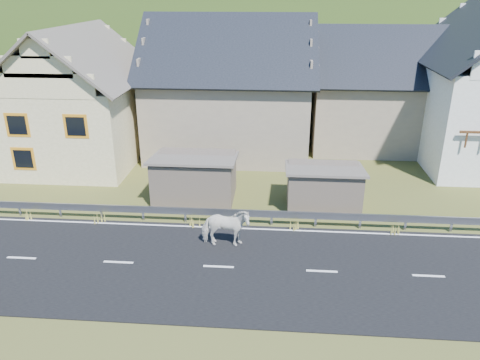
{
  "coord_description": "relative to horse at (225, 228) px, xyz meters",
  "views": [
    {
      "loc": [
        2.08,
        -15.47,
        10.11
      ],
      "look_at": [
        0.53,
        3.89,
        2.13
      ],
      "focal_mm": 35.0,
      "sensor_mm": 36.0,
      "label": 1
    }
  ],
  "objects": [
    {
      "name": "horse",
      "position": [
        0.0,
        0.0,
        0.0
      ],
      "size": [
        0.99,
        2.07,
        1.72
      ],
      "primitive_type": "imported",
      "rotation": [
        0.0,
        0.0,
        1.6
      ],
      "color": "white",
      "rests_on": "road"
    },
    {
      "name": "guardrail",
      "position": [
        -0.11,
        2.06,
        -0.34
      ],
      "size": [
        28.1,
        0.09,
        0.75
      ],
      "color": "#93969B",
      "rests_on": "ground"
    },
    {
      "name": "house_cream",
      "position": [
        -10.11,
        10.37,
        3.45
      ],
      "size": [
        7.8,
        9.8,
        8.3
      ],
      "color": "#FFECB7",
      "rests_on": "ground"
    },
    {
      "name": "mountain",
      "position": [
        4.89,
        178.38,
        -20.9
      ],
      "size": [
        440.0,
        280.0,
        260.0
      ],
      "primitive_type": "ellipsoid",
      "color": "#223D12",
      "rests_on": "ground"
    },
    {
      "name": "road",
      "position": [
        -0.11,
        -1.62,
        -0.88
      ],
      "size": [
        60.0,
        7.0,
        0.04
      ],
      "primitive_type": "cube",
      "color": "black",
      "rests_on": "ground"
    },
    {
      "name": "conifer_patch",
      "position": [
        -55.11,
        108.38,
        5.1
      ],
      "size": [
        76.0,
        50.0,
        28.0
      ],
      "primitive_type": "ellipsoid",
      "color": "black",
      "rests_on": "ground"
    },
    {
      "name": "house_stone_b",
      "position": [
        8.89,
        15.38,
        3.33
      ],
      "size": [
        9.8,
        8.8,
        8.1
      ],
      "color": "gray",
      "rests_on": "ground"
    },
    {
      "name": "ground",
      "position": [
        -0.11,
        -1.62,
        -0.9
      ],
      "size": [
        160.0,
        160.0,
        0.0
      ],
      "primitive_type": "plane",
      "color": "#444B1C",
      "rests_on": "ground"
    },
    {
      "name": "lane_markings",
      "position": [
        -0.11,
        -1.62,
        -0.86
      ],
      "size": [
        60.0,
        6.6,
        0.01
      ],
      "primitive_type": "cube",
      "color": "silver",
      "rests_on": "road"
    },
    {
      "name": "shed_left",
      "position": [
        -2.11,
        4.88,
        0.2
      ],
      "size": [
        4.3,
        3.3,
        2.4
      ],
      "primitive_type": "cube",
      "color": "#6F5E52",
      "rests_on": "ground"
    },
    {
      "name": "house_stone_a",
      "position": [
        -1.11,
        13.38,
        3.73
      ],
      "size": [
        10.8,
        9.8,
        8.9
      ],
      "color": "gray",
      "rests_on": "ground"
    },
    {
      "name": "shed_right",
      "position": [
        4.39,
        4.38,
        0.1
      ],
      "size": [
        3.8,
        2.9,
        2.2
      ],
      "primitive_type": "cube",
      "color": "#6F5E52",
      "rests_on": "ground"
    }
  ]
}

